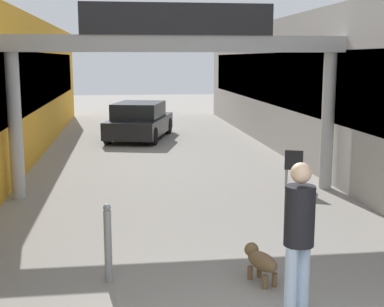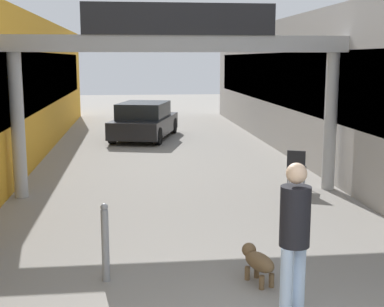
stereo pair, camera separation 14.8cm
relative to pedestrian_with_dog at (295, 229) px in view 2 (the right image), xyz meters
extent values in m
cube|color=black|center=(-4.39, 9.18, 1.23)|extent=(0.04, 23.40, 1.64)
cube|color=#9E9993|center=(4.33, 9.18, 1.03)|extent=(3.00, 26.00, 4.09)
cube|color=black|center=(2.85, 9.18, 1.23)|extent=(0.04, 23.40, 1.64)
cylinder|color=#B2B2B2|center=(-4.12, 5.77, 0.49)|extent=(0.28, 0.28, 3.02)
cylinder|color=#B2B2B2|center=(2.58, 5.77, 0.49)|extent=(0.28, 0.28, 3.02)
cube|color=#B2B2B2|center=(-0.77, 5.77, 2.17)|extent=(7.40, 0.44, 0.34)
cube|color=#232326|center=(-0.77, 5.57, 2.66)|extent=(3.96, 0.10, 0.64)
cylinder|color=#A5BFE0|center=(-0.10, -0.07, -0.61)|extent=(0.20, 0.20, 0.82)
cylinder|color=#A5BFE0|center=(0.10, 0.07, -0.61)|extent=(0.20, 0.20, 0.82)
cylinder|color=black|center=(0.00, 0.00, 0.15)|extent=(0.48, 0.48, 0.68)
sphere|color=beige|center=(0.00, 0.00, 0.63)|extent=(0.33, 0.33, 0.23)
ellipsoid|color=brown|center=(-0.17, 0.88, -0.72)|extent=(0.43, 0.61, 0.23)
sphere|color=brown|center=(-0.26, 1.12, -0.65)|extent=(0.25, 0.25, 0.19)
sphere|color=white|center=(-0.23, 1.04, -0.74)|extent=(0.18, 0.18, 0.14)
cylinder|color=brown|center=(-0.30, 1.02, -0.93)|extent=(0.09, 0.09, 0.18)
cylinder|color=brown|center=(-0.16, 1.07, -0.93)|extent=(0.09, 0.09, 0.18)
cylinder|color=brown|center=(-0.18, 0.70, -0.93)|extent=(0.09, 0.09, 0.18)
cylinder|color=brown|center=(-0.04, 0.75, -0.93)|extent=(0.09, 0.09, 0.18)
cylinder|color=gray|center=(-2.15, 1.19, -0.53)|extent=(0.10, 0.10, 0.97)
sphere|color=gray|center=(-2.15, 1.19, -0.01)|extent=(0.10, 0.10, 0.10)
cylinder|color=gray|center=(1.79, 6.09, -0.79)|extent=(0.04, 0.04, 0.45)
cylinder|color=gray|center=(2.10, 5.96, -0.79)|extent=(0.04, 0.04, 0.45)
cylinder|color=gray|center=(1.66, 5.78, -0.79)|extent=(0.04, 0.04, 0.45)
cylinder|color=gray|center=(1.97, 5.64, -0.79)|extent=(0.04, 0.04, 0.45)
cube|color=black|center=(1.88, 5.87, -0.55)|extent=(0.52, 0.52, 0.04)
cube|color=black|center=(1.81, 5.70, -0.33)|extent=(0.38, 0.19, 0.40)
cube|color=black|center=(-1.31, 13.98, -0.54)|extent=(2.72, 4.31, 0.60)
cube|color=#1E2328|center=(-1.35, 13.84, 0.04)|extent=(2.09, 2.53, 0.55)
cylinder|color=black|center=(-1.71, 15.59, -0.72)|extent=(0.35, 0.63, 0.60)
cylinder|color=black|center=(-0.17, 15.18, -0.72)|extent=(0.35, 0.63, 0.60)
cylinder|color=black|center=(-2.45, 12.78, -0.72)|extent=(0.35, 0.63, 0.60)
cylinder|color=black|center=(-0.91, 12.38, -0.72)|extent=(0.35, 0.63, 0.60)
camera|label=1|loc=(-1.92, -5.51, 1.86)|focal=50.00mm
camera|label=2|loc=(-1.77, -5.53, 1.86)|focal=50.00mm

